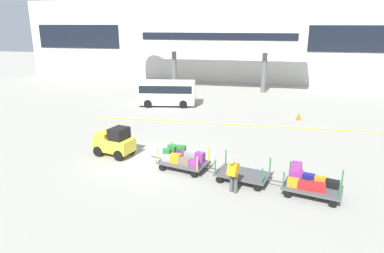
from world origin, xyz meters
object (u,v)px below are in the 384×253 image
baggage_tug (115,142)px  baggage_cart_lead (183,158)px  shuttle_van (167,91)px  baggage_handler (233,174)px  baggage_cart_tail (309,183)px  safety_cone_near (299,116)px  baggage_cart_middle (242,174)px

baggage_tug → baggage_cart_lead: 4.12m
shuttle_van → baggage_handler: bearing=-64.6°
baggage_cart_lead → baggage_cart_tail: bearing=-14.5°
shuttle_van → baggage_cart_lead: bearing=-70.9°
baggage_handler → safety_cone_near: (3.67, 12.38, -0.59)m
baggage_cart_middle → baggage_handler: bearing=-105.1°
baggage_cart_tail → baggage_handler: bearing=-170.6°
baggage_tug → shuttle_van: bearing=92.2°
shuttle_van → safety_cone_near: (10.72, -2.44, -0.96)m
baggage_tug → safety_cone_near: 13.91m
shuttle_van → safety_cone_near: shuttle_van is taller
baggage_cart_tail → baggage_handler: size_ratio=1.97×
baggage_handler → shuttle_van: size_ratio=0.31×
baggage_cart_middle → safety_cone_near: bearing=73.3°
baggage_cart_middle → safety_cone_near: size_ratio=5.61×
baggage_cart_middle → baggage_cart_tail: bearing=-13.3°
baggage_cart_lead → shuttle_van: 13.59m
baggage_cart_lead → safety_cone_near: size_ratio=5.61×
baggage_handler → shuttle_van: (-7.05, 14.82, 0.37)m
baggage_cart_tail → shuttle_van: 17.56m
shuttle_van → baggage_tug: bearing=-87.8°
baggage_cart_lead → baggage_tug: bearing=165.6°
baggage_handler → safety_cone_near: 12.93m
baggage_tug → safety_cone_near: baggage_tug is taller
baggage_cart_lead → baggage_cart_middle: size_ratio=1.00×
baggage_tug → baggage_handler: baggage_tug is taller
baggage_cart_tail → baggage_tug: bearing=165.6°
baggage_handler → baggage_tug: bearing=155.4°
baggage_tug → baggage_handler: size_ratio=1.48×
baggage_cart_tail → shuttle_van: size_ratio=0.61×
baggage_cart_lead → baggage_cart_tail: 5.92m
baggage_tug → baggage_handler: (6.60, -3.02, 0.11)m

